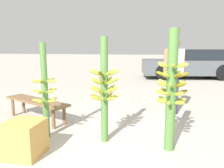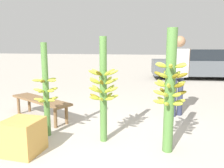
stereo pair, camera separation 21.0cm
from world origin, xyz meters
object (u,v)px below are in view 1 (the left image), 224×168
object	(u,v)px
vendor_person	(174,68)
produce_crate	(24,139)
banana_stalk_right	(171,89)
market_bench	(36,103)
banana_stalk_left	(45,91)
banana_stalk_center	(104,88)
parked_car	(189,64)

from	to	relation	value
vendor_person	produce_crate	xyz separation A→B (m)	(-2.03, -2.20, -0.75)
banana_stalk_right	market_bench	bearing A→B (deg)	162.31
banana_stalk_left	banana_stalk_center	world-z (taller)	banana_stalk_center
vendor_person	parked_car	distance (m)	6.04
banana_stalk_right	vendor_person	size ratio (longest dim) A/B	1.01
vendor_person	produce_crate	size ratio (longest dim) A/B	3.52
produce_crate	banana_stalk_right	bearing A→B (deg)	16.16
banana_stalk_center	market_bench	world-z (taller)	banana_stalk_center
banana_stalk_left	banana_stalk_right	xyz separation A→B (m)	(1.87, -0.07, 0.11)
banana_stalk_left	market_bench	world-z (taller)	banana_stalk_left
vendor_person	market_bench	size ratio (longest dim) A/B	1.04
banana_stalk_left	banana_stalk_right	bearing A→B (deg)	-2.13
banana_stalk_right	vendor_person	xyz separation A→B (m)	(0.16, 1.66, 0.12)
produce_crate	market_bench	bearing A→B (deg)	113.67
market_bench	produce_crate	size ratio (longest dim) A/B	3.38
vendor_person	market_bench	distance (m)	2.83
banana_stalk_center	banana_stalk_right	bearing A→B (deg)	-6.03
banana_stalk_right	market_bench	xyz separation A→B (m)	(-2.45, 0.78, -0.51)
vendor_person	parked_car	size ratio (longest dim) A/B	0.38
vendor_person	banana_stalk_center	bearing A→B (deg)	11.02
vendor_person	parked_car	xyz separation A→B (m)	(1.15, 5.92, -0.33)
banana_stalk_right	parked_car	distance (m)	7.70
banana_stalk_center	parked_car	bearing A→B (deg)	73.25
banana_stalk_center	produce_crate	size ratio (longest dim) A/B	3.38
banana_stalk_right	parked_car	xyz separation A→B (m)	(1.31, 7.59, -0.21)
banana_stalk_left	market_bench	bearing A→B (deg)	129.13
vendor_person	market_bench	bearing A→B (deg)	-25.16
banana_stalk_right	vendor_person	distance (m)	1.68
market_bench	parked_car	bearing A→B (deg)	85.63
market_bench	parked_car	world-z (taller)	parked_car
banana_stalk_center	produce_crate	xyz separation A→B (m)	(-0.93, -0.64, -0.58)
banana_stalk_left	produce_crate	world-z (taller)	banana_stalk_left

